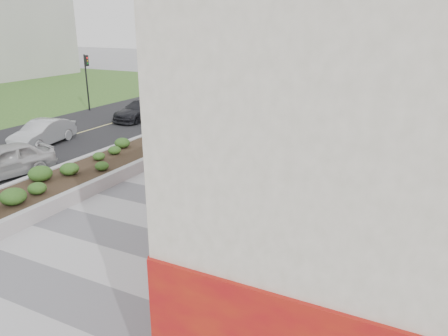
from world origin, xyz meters
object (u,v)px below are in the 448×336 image
Objects in this scene: car_dark at (141,110)px; planter at (114,160)px; traffic_signal_far at (87,74)px; traffic_signal_near at (196,81)px; skateboarder at (191,178)px; car_silver at (43,133)px; car_white at (3,161)px.

planter is at bearing -56.32° from car_dark.
traffic_signal_near is at bearing 3.11° from traffic_signal_far.
car_silver is at bearing 166.67° from skateboarder.
skateboarder is at bearing -60.40° from traffic_signal_near.
skateboarder is 0.36× the size of car_white.
traffic_signal_far is at bearing 133.12° from car_white.
skateboarder is (5.03, -1.40, 0.38)m from planter.
car_dark is (0.77, 7.84, -0.02)m from car_silver.
traffic_signal_far is 19.71m from skateboarder.
skateboarder is at bearing -42.25° from car_dark.
traffic_signal_near is 0.96× the size of car_white.
traffic_signal_near and traffic_signal_far have the same top height.
car_white is (-3.52, -3.13, 0.32)m from planter.
traffic_signal_far is 10.05m from car_silver.
skateboarder is at bearing -35.54° from traffic_signal_far.
skateboarder is 11.57m from car_silver.
car_white reaches higher than planter.
traffic_signal_near reaches higher than car_silver.
car_silver reaches higher than car_dark.
car_dark is (-10.47, 10.61, -0.12)m from skateboarder.
traffic_signal_near is at bearing 99.35° from planter.
planter is 3.89× the size of car_dark.
car_white is at bearing -60.57° from traffic_signal_far.
planter is 5.24m from skateboarder.
traffic_signal_near is 4.44m from car_dark.
traffic_signal_near is at bearing 96.19° from car_white.
car_dark is at bearing 120.53° from planter.
traffic_signal_near reaches higher than planter.
traffic_signal_near is at bearing 120.13° from skateboarder.
car_silver is at bearing -92.47° from car_dark.
planter is 6.36m from car_silver.
traffic_signal_far reaches higher than car_dark.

